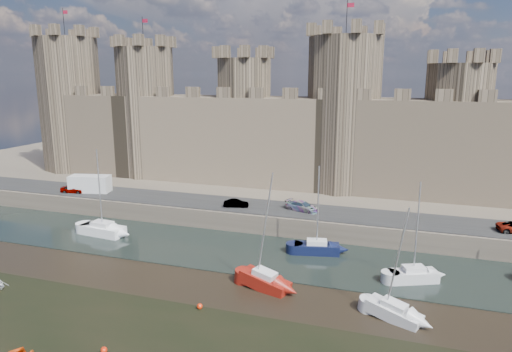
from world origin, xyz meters
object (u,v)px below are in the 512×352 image
object	(u,v)px
sailboat_1	(317,247)
sailboat_4	(265,280)
sailboat_0	(103,229)
sailboat_5	(394,311)
car_1	(236,204)
sailboat_2	(413,274)
car_2	(302,206)
car_0	(73,189)
van	(90,184)

from	to	relation	value
sailboat_1	sailboat_4	distance (m)	10.53
sailboat_0	sailboat_5	world-z (taller)	sailboat_0
car_1	sailboat_1	size ratio (longest dim) A/B	0.33
sailboat_0	sailboat_2	xyz separation A→B (m)	(37.39, -1.89, -0.03)
sailboat_1	car_2	bearing A→B (deg)	102.25
car_0	sailboat_4	xyz separation A→B (m)	(35.27, -16.28, -2.30)
sailboat_0	sailboat_5	xyz separation A→B (m)	(35.78, -9.73, -0.13)
sailboat_0	sailboat_2	size ratio (longest dim) A/B	1.09
sailboat_4	sailboat_5	size ratio (longest dim) A/B	1.17
van	sailboat_4	world-z (taller)	sailboat_4
van	sailboat_1	size ratio (longest dim) A/B	0.59
sailboat_2	car_2	bearing A→B (deg)	115.16
car_0	sailboat_5	world-z (taller)	sailboat_5
car_1	sailboat_5	xyz separation A→B (m)	(21.04, -18.74, -2.34)
van	sailboat_2	xyz separation A→B (m)	(46.48, -11.59, -2.99)
car_2	sailboat_5	world-z (taller)	sailboat_5
van	sailboat_4	xyz separation A→B (m)	(33.00, -17.43, -2.98)
van	sailboat_1	xyz separation A→B (m)	(36.11, -7.36, -3.00)
car_2	sailboat_2	xyz separation A→B (m)	(13.80, -12.00, -2.35)
car_0	van	size ratio (longest dim) A/B	0.61
sailboat_2	sailboat_4	xyz separation A→B (m)	(-13.48, -5.84, 0.01)
sailboat_2	sailboat_4	size ratio (longest dim) A/B	0.88
car_0	sailboat_5	xyz separation A→B (m)	(47.14, -18.29, -2.41)
car_0	sailboat_2	size ratio (longest dim) A/B	0.36
sailboat_1	sailboat_0	bearing A→B (deg)	173.41
car_2	car_0	bearing A→B (deg)	109.88
car_0	car_1	distance (m)	26.11
car_1	car_0	bearing A→B (deg)	77.21
car_0	sailboat_4	world-z (taller)	sailboat_4
car_0	sailboat_1	bearing A→B (deg)	-108.44
sailboat_2	car_1	bearing A→B (deg)	130.47
car_2	sailboat_4	world-z (taller)	sailboat_4
car_2	sailboat_4	size ratio (longest dim) A/B	0.40
car_0	sailboat_1	distance (m)	38.95
sailboat_2	sailboat_5	xyz separation A→B (m)	(-1.61, -7.85, -0.10)
sailboat_0	sailboat_2	distance (m)	37.43
car_0	sailboat_0	xyz separation A→B (m)	(11.37, -8.56, -2.28)
sailboat_1	sailboat_2	world-z (taller)	sailboat_1
sailboat_0	car_0	bearing A→B (deg)	148.56
sailboat_4	sailboat_5	distance (m)	12.04
car_1	car_2	distance (m)	8.91
sailboat_1	sailboat_2	xyz separation A→B (m)	(10.38, -4.22, 0.01)
sailboat_2	sailboat_1	bearing A→B (deg)	134.01
car_1	van	size ratio (longest dim) A/B	0.56
sailboat_4	sailboat_0	bearing A→B (deg)	178.26
car_2	sailboat_4	bearing A→B (deg)	-161.64
sailboat_1	sailboat_5	bearing A→B (deg)	-65.55
car_1	sailboat_5	size ratio (longest dim) A/B	0.34
car_2	sailboat_4	distance (m)	18.00
van	sailboat_5	bearing A→B (deg)	-36.46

